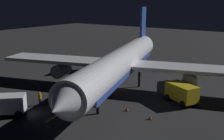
{
  "coord_description": "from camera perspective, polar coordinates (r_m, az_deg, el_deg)",
  "views": [
    {
      "loc": [
        -21.56,
        32.75,
        12.85
      ],
      "look_at": [
        0.0,
        2.0,
        3.5
      ],
      "focal_mm": 44.92,
      "sensor_mm": 36.0,
      "label": 1
    }
  ],
  "objects": [
    {
      "name": "traffic_cone_under_wing",
      "position": [
        31.82,
        7.79,
        -9.48
      ],
      "size": [
        0.5,
        0.5,
        0.55
      ],
      "color": "#EA590F",
      "rests_on": "ground_plane"
    },
    {
      "name": "ground_crew_worker",
      "position": [
        36.45,
        -14.46,
        -5.65
      ],
      "size": [
        0.4,
        0.4,
        1.74
      ],
      "color": "black",
      "rests_on": "ground_plane"
    },
    {
      "name": "ground_plane",
      "position": [
        41.29,
        1.6,
        -4.3
      ],
      "size": [
        180.0,
        180.0,
        0.2
      ],
      "primitive_type": "cube",
      "color": "#272729"
    },
    {
      "name": "apron_guide_stripe",
      "position": [
        39.54,
        -4.47,
        -5.02
      ],
      "size": [
        4.05,
        19.89,
        0.01
      ],
      "primitive_type": "cube",
      "rotation": [
        0.0,
        0.0,
        0.19
      ],
      "color": "gold",
      "rests_on": "ground_plane"
    },
    {
      "name": "traffic_cone_near_right",
      "position": [
        33.87,
        3.08,
        -7.88
      ],
      "size": [
        0.5,
        0.5,
        0.55
      ],
      "color": "#EA590F",
      "rests_on": "ground_plane"
    },
    {
      "name": "baggage_truck",
      "position": [
        34.54,
        -21.53,
        -6.71
      ],
      "size": [
        5.67,
        5.39,
        2.38
      ],
      "color": "silver",
      "rests_on": "ground_plane"
    },
    {
      "name": "catering_truck",
      "position": [
        37.47,
        13.37,
        -4.41
      ],
      "size": [
        6.31,
        4.62,
        2.49
      ],
      "color": "gold",
      "rests_on": "ground_plane"
    },
    {
      "name": "airliner",
      "position": [
        40.8,
        1.89,
        1.46
      ],
      "size": [
        38.25,
        39.33,
        11.67
      ],
      "color": "white",
      "rests_on": "ground_plane"
    },
    {
      "name": "traffic_cone_far",
      "position": [
        40.18,
        -3.83,
        -4.33
      ],
      "size": [
        0.5,
        0.5,
        0.55
      ],
      "color": "#EA590F",
      "rests_on": "ground_plane"
    },
    {
      "name": "traffic_cone_near_left",
      "position": [
        33.44,
        -6.5,
        -8.25
      ],
      "size": [
        0.5,
        0.5,
        0.55
      ],
      "color": "#EA590F",
      "rests_on": "ground_plane"
    }
  ]
}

